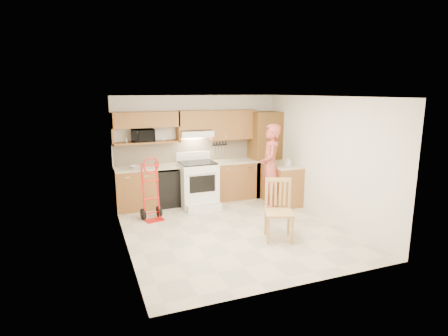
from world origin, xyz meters
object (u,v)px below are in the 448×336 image
person (270,166)px  dining_chair (279,211)px  hand_truck (152,192)px  microwave (143,135)px  range (198,181)px

person → dining_chair: (-0.72, -1.70, -0.41)m
person → hand_truck: bearing=-69.0°
dining_chair → microwave: bearing=145.1°
person → dining_chair: size_ratio=1.77×
microwave → range: microwave is taller
hand_truck → dining_chair: bearing=-54.7°
microwave → hand_truck: size_ratio=0.43×
hand_truck → dining_chair: 2.65m
microwave → range: 1.60m
person → microwave: bearing=-89.6°
hand_truck → dining_chair: hand_truck is taller
microwave → hand_truck: 1.44m
microwave → hand_truck: (-0.02, -1.00, -1.04)m
range → microwave: bearing=157.5°
range → person: size_ratio=0.64×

